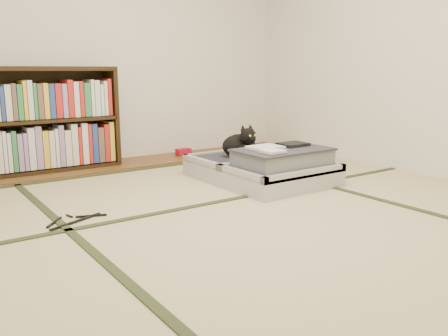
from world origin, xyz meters
TOP-DOWN VIEW (x-y plane):
  - floor at (0.00, 0.00)m, footprint 4.50×4.50m
  - wood_strip at (0.00, 2.00)m, footprint 4.00×0.50m
  - red_item at (0.71, 2.03)m, footprint 0.15×0.10m
  - tatami_borders at (0.00, 0.49)m, footprint 4.00×4.50m
  - bookcase at (-0.69, 2.07)m, footprint 1.32×0.30m
  - suitcase at (0.70, 0.71)m, footprint 0.83×1.11m
  - cat at (0.68, 0.99)m, footprint 0.37×0.37m
  - cable_coil at (0.86, 1.02)m, footprint 0.12×0.12m
  - hanger at (-0.92, 0.55)m, footprint 0.38×0.25m

SIDE VIEW (x-z plane):
  - floor at x=0.00m, z-range 0.00..0.00m
  - tatami_borders at x=0.00m, z-range 0.00..0.01m
  - hanger at x=-0.92m, z-range 0.00..0.01m
  - wood_strip at x=0.00m, z-range 0.00..0.02m
  - red_item at x=0.71m, z-range 0.02..0.09m
  - suitcase at x=0.70m, z-range -0.05..0.28m
  - cable_coil at x=0.86m, z-range 0.16..0.19m
  - cat at x=0.68m, z-range 0.12..0.42m
  - bookcase at x=-0.69m, z-range -0.01..0.91m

